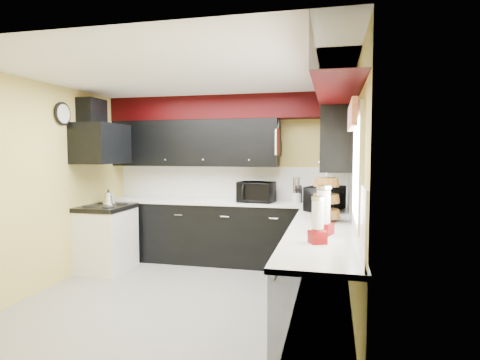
# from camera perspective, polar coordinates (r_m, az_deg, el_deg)

# --- Properties ---
(ground) EXTENTS (3.60, 3.60, 0.00)m
(ground) POSITION_cam_1_polar(r_m,az_deg,el_deg) (4.82, -7.30, -16.26)
(ground) COLOR gray
(ground) RESTS_ON ground
(wall_back) EXTENTS (3.60, 0.06, 2.50)m
(wall_back) POSITION_cam_1_polar(r_m,az_deg,el_deg) (6.25, -1.62, 0.19)
(wall_back) COLOR #E0C666
(wall_back) RESTS_ON ground
(wall_right) EXTENTS (0.06, 3.60, 2.50)m
(wall_right) POSITION_cam_1_polar(r_m,az_deg,el_deg) (4.26, 15.90, -1.75)
(wall_right) COLOR #E0C666
(wall_right) RESTS_ON ground
(wall_left) EXTENTS (0.06, 3.60, 2.50)m
(wall_left) POSITION_cam_1_polar(r_m,az_deg,el_deg) (5.44, -25.49, -0.77)
(wall_left) COLOR #E0C666
(wall_left) RESTS_ON ground
(ceiling) EXTENTS (3.60, 3.60, 0.06)m
(ceiling) POSITION_cam_1_polar(r_m,az_deg,el_deg) (4.60, -7.58, 14.43)
(ceiling) COLOR white
(ceiling) RESTS_ON wall_back
(cab_back) EXTENTS (3.60, 0.60, 0.90)m
(cab_back) POSITION_cam_1_polar(r_m,az_deg,el_deg) (6.07, -2.34, -7.55)
(cab_back) COLOR black
(cab_back) RESTS_ON ground
(cab_right) EXTENTS (0.60, 3.00, 0.90)m
(cab_right) POSITION_cam_1_polar(r_m,az_deg,el_deg) (4.11, 11.59, -13.26)
(cab_right) COLOR black
(cab_right) RESTS_ON ground
(counter_back) EXTENTS (3.62, 0.64, 0.04)m
(counter_back) POSITION_cam_1_polar(r_m,az_deg,el_deg) (5.99, -2.35, -3.14)
(counter_back) COLOR white
(counter_back) RESTS_ON cab_back
(counter_right) EXTENTS (0.64, 3.02, 0.04)m
(counter_right) POSITION_cam_1_polar(r_m,az_deg,el_deg) (4.00, 11.69, -6.82)
(counter_right) COLOR white
(counter_right) RESTS_ON cab_right
(splash_back) EXTENTS (3.60, 0.02, 0.50)m
(splash_back) POSITION_cam_1_polar(r_m,az_deg,el_deg) (6.25, -1.65, -0.36)
(splash_back) COLOR white
(splash_back) RESTS_ON counter_back
(splash_right) EXTENTS (0.02, 3.60, 0.50)m
(splash_right) POSITION_cam_1_polar(r_m,az_deg,el_deg) (4.26, 15.75, -2.55)
(splash_right) COLOR white
(splash_right) RESTS_ON counter_right
(upper_back) EXTENTS (2.60, 0.35, 0.70)m
(upper_back) POSITION_cam_1_polar(r_m,az_deg,el_deg) (6.22, -6.53, 5.22)
(upper_back) COLOR black
(upper_back) RESTS_ON wall_back
(upper_right) EXTENTS (0.35, 1.80, 0.70)m
(upper_right) POSITION_cam_1_polar(r_m,az_deg,el_deg) (5.13, 13.58, 5.40)
(upper_right) COLOR black
(upper_right) RESTS_ON wall_right
(soffit_back) EXTENTS (3.60, 0.36, 0.35)m
(soffit_back) POSITION_cam_1_polar(r_m,az_deg,el_deg) (6.10, -2.08, 10.21)
(soffit_back) COLOR black
(soffit_back) RESTS_ON wall_back
(soffit_right) EXTENTS (0.36, 3.24, 0.35)m
(soffit_right) POSITION_cam_1_polar(r_m,az_deg,el_deg) (4.10, 13.74, 13.14)
(soffit_right) COLOR black
(soffit_right) RESTS_ON wall_right
(stove) EXTENTS (0.60, 0.75, 0.86)m
(stove) POSITION_cam_1_polar(r_m,az_deg,el_deg) (5.99, -18.45, -8.10)
(stove) COLOR white
(stove) RESTS_ON ground
(cooktop) EXTENTS (0.62, 0.77, 0.06)m
(cooktop) POSITION_cam_1_polar(r_m,az_deg,el_deg) (5.91, -18.55, -3.74)
(cooktop) COLOR black
(cooktop) RESTS_ON stove
(hood) EXTENTS (0.50, 0.78, 0.55)m
(hood) POSITION_cam_1_polar(r_m,az_deg,el_deg) (5.89, -19.16, 4.90)
(hood) COLOR black
(hood) RESTS_ON wall_left
(hood_duct) EXTENTS (0.24, 0.40, 0.40)m
(hood_duct) POSITION_cam_1_polar(r_m,az_deg,el_deg) (5.98, -20.31, 8.88)
(hood_duct) COLOR black
(hood_duct) RESTS_ON wall_left
(window) EXTENTS (0.03, 0.86, 0.96)m
(window) POSITION_cam_1_polar(r_m,az_deg,el_deg) (3.34, 16.47, 1.86)
(window) COLOR white
(window) RESTS_ON wall_right
(valance) EXTENTS (0.04, 0.88, 0.20)m
(valance) POSITION_cam_1_polar(r_m,az_deg,el_deg) (3.35, 15.65, 8.74)
(valance) COLOR red
(valance) RESTS_ON wall_right
(pan_top) EXTENTS (0.03, 0.22, 0.40)m
(pan_top) POSITION_cam_1_polar(r_m,az_deg,el_deg) (5.84, 5.59, 7.27)
(pan_top) COLOR black
(pan_top) RESTS_ON upper_back
(pan_mid) EXTENTS (0.03, 0.28, 0.46)m
(pan_mid) POSITION_cam_1_polar(r_m,az_deg,el_deg) (5.70, 5.40, 4.84)
(pan_mid) COLOR black
(pan_mid) RESTS_ON upper_back
(pan_low) EXTENTS (0.03, 0.24, 0.42)m
(pan_low) POSITION_cam_1_polar(r_m,az_deg,el_deg) (5.96, 5.74, 4.51)
(pan_low) COLOR black
(pan_low) RESTS_ON upper_back
(cut_board) EXTENTS (0.03, 0.26, 0.35)m
(cut_board) POSITION_cam_1_polar(r_m,az_deg,el_deg) (5.58, 5.34, 5.37)
(cut_board) COLOR white
(cut_board) RESTS_ON upper_back
(baskets) EXTENTS (0.27, 0.27, 0.50)m
(baskets) POSITION_cam_1_polar(r_m,az_deg,el_deg) (4.31, 12.13, -2.55)
(baskets) COLOR brown
(baskets) RESTS_ON upper_right
(clock) EXTENTS (0.03, 0.30, 0.30)m
(clock) POSITION_cam_1_polar(r_m,az_deg,el_deg) (5.62, -23.92, 8.61)
(clock) COLOR black
(clock) RESTS_ON wall_left
(deco_plate) EXTENTS (0.03, 0.24, 0.24)m
(deco_plate) POSITION_cam_1_polar(r_m,az_deg,el_deg) (3.93, 15.98, 12.41)
(deco_plate) COLOR white
(deco_plate) RESTS_ON wall_right
(toaster_oven) EXTENTS (0.55, 0.48, 0.29)m
(toaster_oven) POSITION_cam_1_polar(r_m,az_deg,el_deg) (5.82, 2.31, -1.70)
(toaster_oven) COLOR black
(toaster_oven) RESTS_ON counter_back
(microwave) EXTENTS (0.52, 0.63, 0.30)m
(microwave) POSITION_cam_1_polar(r_m,az_deg,el_deg) (5.10, 12.01, -2.57)
(microwave) COLOR black
(microwave) RESTS_ON counter_right
(utensil_crock) EXTENTS (0.17, 0.17, 0.14)m
(utensil_crock) POSITION_cam_1_polar(r_m,az_deg,el_deg) (5.80, 8.00, -2.52)
(utensil_crock) COLOR beige
(utensil_crock) RESTS_ON counter_back
(knife_block) EXTENTS (0.12, 0.16, 0.23)m
(knife_block) POSITION_cam_1_polar(r_m,az_deg,el_deg) (5.84, 8.26, -2.04)
(knife_block) COLOR black
(knife_block) RESTS_ON counter_back
(kettle) EXTENTS (0.21, 0.21, 0.16)m
(kettle) POSITION_cam_1_polar(r_m,az_deg,el_deg) (6.08, -18.20, -2.48)
(kettle) COLOR silver
(kettle) RESTS_ON cooktop
(dispenser_a) EXTENTS (0.20, 0.20, 0.41)m
(dispenser_a) POSITION_cam_1_polar(r_m,az_deg,el_deg) (3.61, 11.78, -4.37)
(dispenser_a) COLOR #5C0811
(dispenser_a) RESTS_ON counter_right
(dispenser_b) EXTENTS (0.16, 0.16, 0.33)m
(dispenser_b) POSITION_cam_1_polar(r_m,az_deg,el_deg) (3.25, 10.99, -5.99)
(dispenser_b) COLOR #5C1102
(dispenser_b) RESTS_ON counter_right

